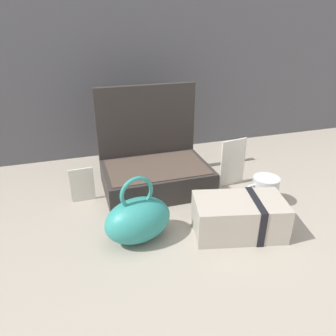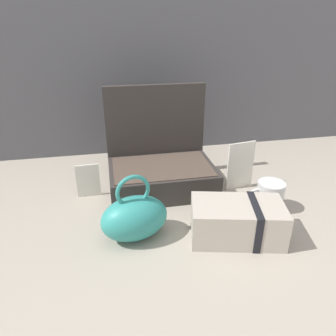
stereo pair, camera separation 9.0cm
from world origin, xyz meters
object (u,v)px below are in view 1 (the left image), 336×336
(open_suitcase, at_px, (154,166))
(poster_card_right, at_px, (233,162))
(cream_toiletry_bag, at_px, (240,217))
(coffee_mug, at_px, (264,191))
(info_card_left, at_px, (82,185))
(teal_pouch_handbag, at_px, (138,219))

(open_suitcase, bearing_deg, poster_card_right, -14.68)
(cream_toiletry_bag, height_order, coffee_mug, cream_toiletry_bag)
(open_suitcase, bearing_deg, info_card_left, -173.83)
(coffee_mug, bearing_deg, poster_card_right, 102.51)
(open_suitcase, bearing_deg, coffee_mug, -36.48)
(teal_pouch_handbag, xyz_separation_m, cream_toiletry_bag, (0.29, -0.06, -0.01))
(info_card_left, bearing_deg, poster_card_right, -7.75)
(teal_pouch_handbag, distance_m, coffee_mug, 0.45)
(teal_pouch_handbag, height_order, poster_card_right, teal_pouch_handbag)
(cream_toiletry_bag, distance_m, info_card_left, 0.53)
(cream_toiletry_bag, distance_m, poster_card_right, 0.30)
(info_card_left, bearing_deg, cream_toiletry_bag, -40.17)
(open_suitcase, distance_m, info_card_left, 0.26)
(open_suitcase, xyz_separation_m, coffee_mug, (0.32, -0.23, -0.03))
(coffee_mug, height_order, info_card_left, info_card_left)
(teal_pouch_handbag, distance_m, info_card_left, 0.30)
(teal_pouch_handbag, bearing_deg, coffee_mug, 7.41)
(open_suitcase, relative_size, teal_pouch_handbag, 1.72)
(teal_pouch_handbag, height_order, cream_toiletry_bag, teal_pouch_handbag)
(open_suitcase, relative_size, cream_toiletry_bag, 1.32)
(cream_toiletry_bag, bearing_deg, coffee_mug, 36.58)
(teal_pouch_handbag, xyz_separation_m, info_card_left, (-0.14, 0.26, -0.01))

